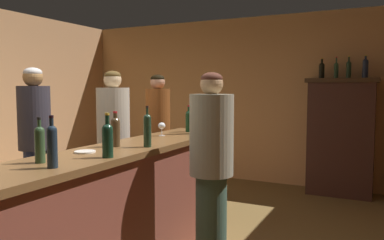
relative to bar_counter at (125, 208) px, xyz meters
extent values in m
cube|color=tan|center=(-0.48, 3.58, 0.81)|extent=(5.38, 0.12, 2.67)
cube|color=brown|center=(0.00, 0.00, -0.03)|extent=(0.52, 2.90, 1.00)
cube|color=brown|center=(0.00, 0.00, 0.50)|extent=(0.60, 3.02, 0.05)
cube|color=#3C221B|center=(1.36, 3.26, 0.30)|extent=(0.88, 0.41, 1.66)
cube|color=#3A2816|center=(1.36, 3.26, 1.10)|extent=(0.96, 0.47, 0.06)
cylinder|color=#203622|center=(0.19, 0.06, 0.64)|extent=(0.06, 0.06, 0.24)
sphere|color=#203622|center=(0.19, 0.06, 0.76)|extent=(0.06, 0.06, 0.06)
cylinder|color=#203622|center=(0.19, 0.06, 0.80)|extent=(0.02, 0.02, 0.08)
cylinder|color=black|center=(0.19, 0.06, 0.85)|extent=(0.02, 0.02, 0.02)
cylinder|color=#2E492B|center=(-0.06, -0.81, 0.62)|extent=(0.06, 0.06, 0.20)
sphere|color=#2E492B|center=(-0.06, -0.81, 0.72)|extent=(0.06, 0.06, 0.06)
cylinder|color=#2E492B|center=(-0.06, -0.81, 0.76)|extent=(0.02, 0.02, 0.08)
cylinder|color=black|center=(-0.06, -0.81, 0.81)|extent=(0.03, 0.03, 0.02)
cylinder|color=#1A2936|center=(0.13, -0.89, 0.63)|extent=(0.06, 0.06, 0.23)
sphere|color=#1A2936|center=(0.13, -0.89, 0.75)|extent=(0.06, 0.06, 0.06)
cylinder|color=#1A2936|center=(0.13, -0.89, 0.78)|extent=(0.02, 0.02, 0.08)
cylinder|color=black|center=(0.13, -0.89, 0.83)|extent=(0.03, 0.03, 0.02)
cylinder|color=#123020|center=(0.20, -0.46, 0.62)|extent=(0.08, 0.08, 0.20)
sphere|color=#123020|center=(0.20, -0.46, 0.72)|extent=(0.08, 0.08, 0.08)
cylinder|color=#123020|center=(0.20, -0.46, 0.76)|extent=(0.03, 0.03, 0.10)
cylinder|color=gold|center=(0.20, -0.46, 0.82)|extent=(0.03, 0.03, 0.02)
cylinder|color=#15371B|center=(-0.01, 1.19, 0.62)|extent=(0.08, 0.08, 0.19)
sphere|color=#15371B|center=(-0.01, 1.19, 0.71)|extent=(0.08, 0.08, 0.08)
cylinder|color=#15371B|center=(-0.01, 1.19, 0.75)|extent=(0.03, 0.03, 0.08)
cylinder|color=#B31C29|center=(-0.01, 1.19, 0.80)|extent=(0.03, 0.03, 0.02)
cylinder|color=#45331E|center=(-0.06, -0.04, 0.62)|extent=(0.07, 0.07, 0.20)
sphere|color=#45331E|center=(-0.06, -0.04, 0.72)|extent=(0.07, 0.07, 0.07)
cylinder|color=#45331E|center=(-0.06, -0.04, 0.76)|extent=(0.03, 0.03, 0.07)
cylinder|color=red|center=(-0.06, -0.04, 0.80)|extent=(0.03, 0.03, 0.02)
cylinder|color=white|center=(0.14, 1.22, 0.52)|extent=(0.06, 0.06, 0.00)
cylinder|color=white|center=(0.14, 1.22, 0.57)|extent=(0.01, 0.01, 0.09)
ellipsoid|color=white|center=(0.14, 1.22, 0.65)|extent=(0.08, 0.08, 0.08)
ellipsoid|color=maroon|center=(0.14, 1.22, 0.63)|extent=(0.07, 0.07, 0.03)
cylinder|color=white|center=(-0.09, 0.75, 0.52)|extent=(0.06, 0.06, 0.00)
cylinder|color=white|center=(-0.09, 0.75, 0.56)|extent=(0.01, 0.01, 0.06)
ellipsoid|color=white|center=(-0.09, 0.75, 0.62)|extent=(0.07, 0.07, 0.07)
cylinder|color=#453927|center=(0.13, 1.06, 0.62)|extent=(0.11, 0.11, 0.21)
cylinder|color=#38602D|center=(0.16, 1.07, 0.74)|extent=(0.01, 0.01, 0.18)
sphere|color=orange|center=(0.16, 1.07, 0.83)|extent=(0.09, 0.09, 0.09)
cylinder|color=#38602D|center=(0.12, 1.09, 0.77)|extent=(0.01, 0.01, 0.24)
sphere|color=orange|center=(0.12, 1.09, 0.89)|extent=(0.06, 0.06, 0.06)
cylinder|color=#38602D|center=(0.09, 1.06, 0.76)|extent=(0.01, 0.01, 0.23)
sphere|color=#C74431|center=(0.09, 1.06, 0.88)|extent=(0.06, 0.06, 0.06)
cylinder|color=#38602D|center=(0.12, 1.03, 0.75)|extent=(0.01, 0.01, 0.22)
sphere|color=gold|center=(0.12, 1.03, 0.86)|extent=(0.05, 0.05, 0.05)
cylinder|color=white|center=(-0.08, -0.37, 0.53)|extent=(0.16, 0.16, 0.01)
cylinder|color=black|center=(1.07, 3.26, 1.23)|extent=(0.08, 0.08, 0.19)
sphere|color=black|center=(1.07, 3.26, 1.32)|extent=(0.08, 0.08, 0.08)
cylinder|color=black|center=(1.07, 3.26, 1.37)|extent=(0.03, 0.03, 0.09)
cylinder|color=gold|center=(1.07, 3.26, 1.42)|extent=(0.03, 0.03, 0.02)
cylinder|color=#27452C|center=(1.27, 3.26, 1.23)|extent=(0.06, 0.06, 0.19)
sphere|color=#27452C|center=(1.27, 3.26, 1.32)|extent=(0.06, 0.06, 0.06)
cylinder|color=#27452C|center=(1.27, 3.26, 1.37)|extent=(0.02, 0.02, 0.10)
cylinder|color=#B41E2B|center=(1.27, 3.26, 1.43)|extent=(0.02, 0.02, 0.02)
cylinder|color=#1D3623|center=(1.43, 3.26, 1.24)|extent=(0.07, 0.07, 0.20)
sphere|color=#1D3623|center=(1.43, 3.26, 1.34)|extent=(0.07, 0.07, 0.07)
cylinder|color=#1D3623|center=(1.43, 3.26, 1.38)|extent=(0.02, 0.02, 0.09)
cylinder|color=gold|center=(1.43, 3.26, 1.44)|extent=(0.03, 0.03, 0.02)
cylinder|color=#1B263F|center=(1.64, 3.26, 1.25)|extent=(0.08, 0.08, 0.22)
sphere|color=#1B263F|center=(1.64, 3.26, 1.36)|extent=(0.08, 0.08, 0.08)
cylinder|color=#1B263F|center=(1.64, 3.26, 1.39)|extent=(0.03, 0.03, 0.08)
cylinder|color=gold|center=(1.64, 3.26, 1.44)|extent=(0.03, 0.03, 0.02)
cylinder|color=navy|center=(-1.44, 0.36, -0.09)|extent=(0.24, 0.24, 0.87)
cylinder|color=#2C2931|center=(-1.44, 0.36, 0.68)|extent=(0.34, 0.34, 0.68)
sphere|color=#9B6E3D|center=(-1.44, 0.36, 1.11)|extent=(0.21, 0.21, 0.21)
ellipsoid|color=#B9B3AC|center=(-1.44, 0.36, 1.16)|extent=(0.19, 0.19, 0.11)
cylinder|color=#1A2645|center=(-0.86, 0.96, -0.09)|extent=(0.27, 0.27, 0.88)
cylinder|color=#B4AB96|center=(-0.86, 0.96, 0.68)|extent=(0.37, 0.37, 0.65)
sphere|color=#DAB484|center=(-0.86, 0.96, 1.09)|extent=(0.20, 0.20, 0.20)
ellipsoid|color=#503A19|center=(-0.86, 0.96, 1.14)|extent=(0.19, 0.19, 0.11)
cylinder|color=brown|center=(-0.61, 1.51, -0.10)|extent=(0.22, 0.22, 0.86)
cylinder|color=brown|center=(-0.61, 1.51, 0.66)|extent=(0.30, 0.30, 0.66)
sphere|color=tan|center=(-0.61, 1.51, 1.07)|extent=(0.18, 0.18, 0.18)
ellipsoid|color=black|center=(-0.61, 1.51, 1.11)|extent=(0.17, 0.17, 0.10)
cylinder|color=#405E4D|center=(0.70, 0.19, -0.11)|extent=(0.25, 0.25, 0.85)
cylinder|color=#9D9B84|center=(0.70, 0.19, 0.63)|extent=(0.35, 0.35, 0.63)
sphere|color=tan|center=(0.70, 0.19, 1.03)|extent=(0.18, 0.18, 0.18)
ellipsoid|color=#562C20|center=(0.70, 0.19, 1.07)|extent=(0.17, 0.17, 0.10)
camera|label=1|loc=(1.90, -2.55, 1.00)|focal=36.13mm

